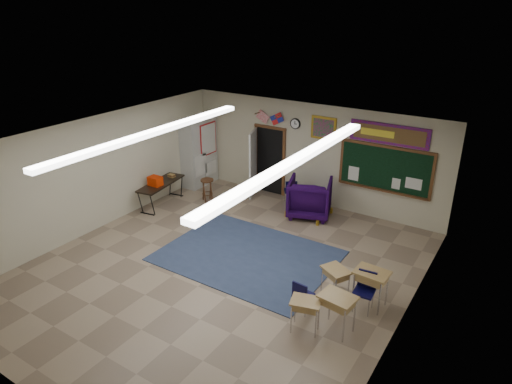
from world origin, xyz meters
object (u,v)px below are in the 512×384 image
Objects in this scene: wooden_stool at (207,190)px; student_desk_front_right at (370,287)px; student_desk_front_left at (335,281)px; wingback_armchair at (310,197)px; folding_table at (161,193)px.

student_desk_front_right is at bearing -21.46° from wooden_stool.
student_desk_front_right is 1.14× the size of wooden_stool.
wingback_armchair is at bearing 153.16° from student_desk_front_left.
folding_table is (-6.92, 1.37, -0.05)m from student_desk_front_right.
folding_table is at bearing 3.98° from wingback_armchair.
folding_table is (-4.03, -1.73, -0.16)m from wingback_armchair.
wingback_armchair reaches higher than student_desk_front_right.
wooden_stool is at bearing -5.30° from wingback_armchair.
student_desk_front_left is 0.87× the size of student_desk_front_right.
student_desk_front_left is 0.71m from student_desk_front_right.
student_desk_front_right is at bearing 113.65° from wingback_armchair.
student_desk_front_left is 0.99× the size of wooden_stool.
folding_table is (-6.22, 1.48, 0.01)m from student_desk_front_left.
student_desk_front_right is (2.89, -3.10, -0.10)m from wingback_armchair.
folding_table is at bearing 172.25° from student_desk_front_right.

